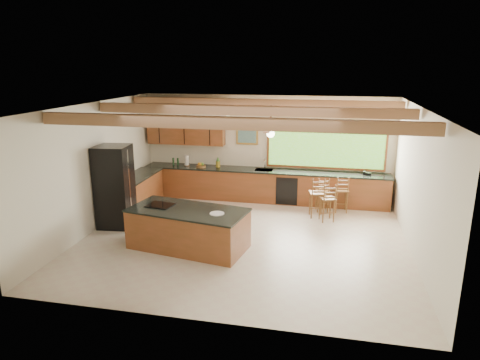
# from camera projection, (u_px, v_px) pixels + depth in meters

# --- Properties ---
(ground) EXTENTS (7.20, 7.20, 0.00)m
(ground) POSITION_uv_depth(u_px,v_px,m) (244.00, 239.00, 9.71)
(ground) COLOR beige
(ground) RESTS_ON ground
(room_shell) EXTENTS (7.27, 6.54, 3.02)m
(room_shell) POSITION_uv_depth(u_px,v_px,m) (242.00, 138.00, 9.78)
(room_shell) COLOR beige
(room_shell) RESTS_ON ground
(counter_run) EXTENTS (7.12, 3.10, 1.23)m
(counter_run) POSITION_uv_depth(u_px,v_px,m) (233.00, 187.00, 12.13)
(counter_run) COLOR brown
(counter_run) RESTS_ON ground
(island) EXTENTS (2.67, 1.59, 0.89)m
(island) POSITION_uv_depth(u_px,v_px,m) (188.00, 228.00, 9.18)
(island) COLOR brown
(island) RESTS_ON ground
(refrigerator) EXTENTS (0.85, 0.83, 2.00)m
(refrigerator) POSITION_uv_depth(u_px,v_px,m) (115.00, 187.00, 10.29)
(refrigerator) COLOR black
(refrigerator) RESTS_ON ground
(bar_stool_a) EXTENTS (0.45, 0.45, 1.06)m
(bar_stool_a) POSITION_uv_depth(u_px,v_px,m) (317.00, 194.00, 10.94)
(bar_stool_a) COLOR brown
(bar_stool_a) RESTS_ON ground
(bar_stool_b) EXTENTS (0.45, 0.45, 0.98)m
(bar_stool_b) POSITION_uv_depth(u_px,v_px,m) (327.00, 199.00, 10.66)
(bar_stool_b) COLOR brown
(bar_stool_b) RESTS_ON ground
(bar_stool_c) EXTENTS (0.40, 0.40, 0.96)m
(bar_stool_c) POSITION_uv_depth(u_px,v_px,m) (322.00, 191.00, 11.39)
(bar_stool_c) COLOR brown
(bar_stool_c) RESTS_ON ground
(bar_stool_d) EXTENTS (0.39, 0.39, 0.99)m
(bar_stool_d) POSITION_uv_depth(u_px,v_px,m) (342.00, 191.00, 11.34)
(bar_stool_d) COLOR brown
(bar_stool_d) RESTS_ON ground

